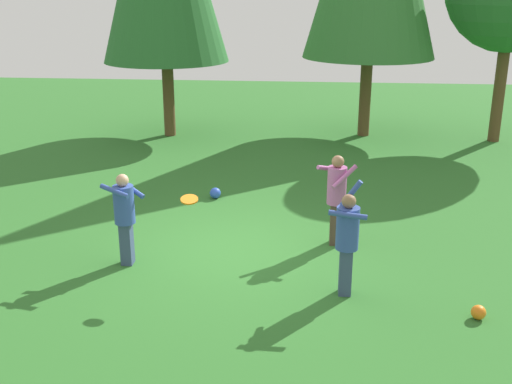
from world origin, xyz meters
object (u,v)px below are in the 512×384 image
object	(u,v)px
person_catcher	(125,212)
person_bystander	(337,193)
frisbee	(189,199)
ball_blue	(215,193)
ball_orange	(478,312)
person_thrower	(347,236)

from	to	relation	value
person_catcher	person_bystander	bearing A→B (deg)	41.64
frisbee	ball_blue	distance (m)	4.14
ball_orange	frisbee	bearing A→B (deg)	169.09
person_catcher	frisbee	xyz separation A→B (m)	(1.19, -0.51, 0.43)
frisbee	ball_orange	size ratio (longest dim) A/B	1.47
person_bystander	ball_orange	size ratio (longest dim) A/B	7.96
person_catcher	person_bystander	size ratio (longest dim) A/B	0.95
person_thrower	frisbee	xyz separation A→B (m)	(-2.39, 0.23, 0.41)
person_bystander	ball_blue	size ratio (longest dim) A/B	6.85
person_catcher	ball_orange	bearing A→B (deg)	9.45
person_thrower	ball_orange	size ratio (longest dim) A/B	8.47
person_thrower	ball_orange	distance (m)	2.11
frisbee	ball_orange	world-z (taller)	frisbee
frisbee	ball_blue	xyz separation A→B (m)	(-0.24, 3.95, -1.24)
person_thrower	frisbee	bearing A→B (deg)	0.00
ball_blue	person_bystander	bearing A→B (deg)	-41.84
person_bystander	ball_blue	world-z (taller)	person_bystander
ball_orange	person_bystander	bearing A→B (deg)	127.90
person_thrower	person_catcher	distance (m)	3.66
person_catcher	ball_blue	distance (m)	3.65
ball_orange	person_thrower	bearing A→B (deg)	162.30
person_thrower	frisbee	size ratio (longest dim) A/B	5.78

